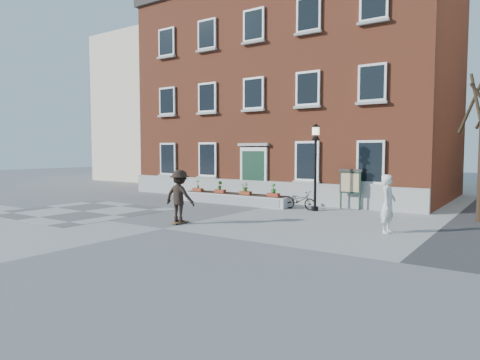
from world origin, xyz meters
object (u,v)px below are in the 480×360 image
Objects in this scene: bystander at (388,204)px; skateboarder at (180,196)px; lamp_post at (315,155)px; bicycle at (300,200)px; notice_board at (350,182)px.

skateboarder is (-6.88, -2.64, 0.07)m from bystander.
bystander is 0.49× the size of lamp_post.
bicycle is 2.48m from notice_board.
lamp_post reaches higher than bicycle.
lamp_post is at bearing 66.00° from skateboarder.
notice_board is at bearing -53.91° from bicycle.
notice_board is (1.93, 1.32, 0.84)m from bicycle.
bicycle is at bearing 179.20° from lamp_post.
lamp_post is (-4.19, 3.40, 1.57)m from bystander.
bicycle is 0.87× the size of notice_board.
lamp_post is 2.18m from notice_board.
notice_board is 0.93× the size of skateboarder.
skateboarder is (-2.69, -6.04, -1.50)m from lamp_post.
skateboarder is at bearing 112.38° from bystander.
lamp_post is at bearing -89.14° from bicycle.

